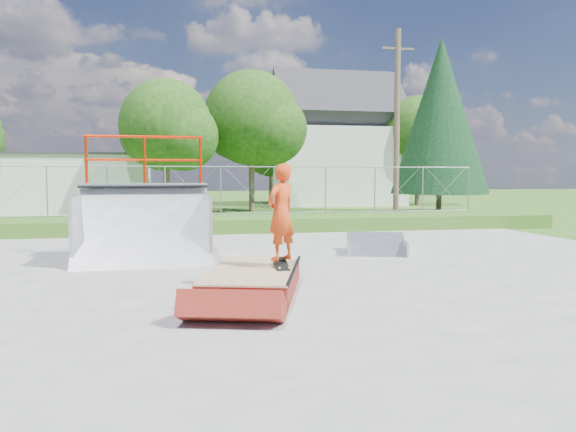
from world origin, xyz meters
The scene contains 17 objects.
ground centered at (0.00, 0.00, 0.00)m, with size 120.00×120.00×0.00m, color #2D621C.
concrete_pad centered at (0.00, 0.00, 0.02)m, with size 20.00×16.00×0.04m, color gray.
grass_berm centered at (0.00, 9.50, 0.25)m, with size 24.00×3.00×0.50m, color #2D621C.
grind_box centered at (-0.47, -1.11, 0.21)m, with size 2.12×3.11×0.42m.
quarter_pipe centered at (-2.40, 2.75, 1.46)m, with size 2.92×2.47×2.92m, color #979A9E, non-canonical shape.
flat_bank_ramp centered at (3.19, 2.90, 0.22)m, with size 1.45×1.54×0.44m, color #979A9E, non-canonical shape.
skateboard centered at (0.01, -1.04, 0.47)m, with size 0.22×0.80×0.02m, color black.
skater centered at (0.01, -1.04, 1.28)m, with size 0.59×0.39×1.62m, color red.
chain_link_fence centered at (0.00, 10.50, 1.40)m, with size 20.00×0.06×1.80m, color gray, non-canonical shape.
utility_building_flat centered at (-8.00, 22.00, 1.50)m, with size 10.00×6.00×3.00m, color silver.
gable_house centered at (9.00, 26.00, 3.84)m, with size 8.40×6.08×8.94m.
utility_pole centered at (7.50, 12.00, 4.00)m, with size 0.24×0.24×8.00m, color brown.
tree_left_near centered at (-1.75, 17.83, 4.24)m, with size 4.76×4.48×6.65m.
tree_center centered at (2.78, 19.81, 4.85)m, with size 5.44×5.12×7.60m.
tree_right_far centered at (14.27, 23.82, 4.54)m, with size 5.10×4.80×7.12m.
tree_back_mid centered at (5.21, 27.86, 3.63)m, with size 4.08×3.84×5.70m.
conifer_tree centered at (12.00, 17.00, 5.05)m, with size 5.04×5.04×9.10m.
Camera 1 is at (-1.79, -10.22, 1.97)m, focal length 35.00 mm.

